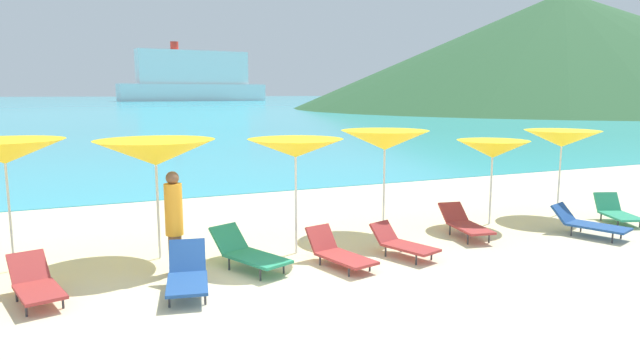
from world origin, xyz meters
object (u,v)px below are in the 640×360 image
object	(u,v)px
umbrella_2	(4,152)
lounge_chair_0	(465,223)
umbrella_7	(562,139)
beachgoer_0	(174,219)
umbrella_4	(296,148)
lounge_chair_7	(617,212)
umbrella_3	(155,153)
umbrella_5	(385,140)
lounge_chair_10	(338,252)
lounge_chair_8	(248,252)
umbrella_6	(493,149)
lounge_chair_6	(187,274)
cruise_ship	(194,79)
lounge_chair_9	(588,223)
lounge_chair_3	(402,243)
lounge_chair_5	(36,283)

from	to	relation	value
umbrella_2	lounge_chair_0	world-z (taller)	umbrella_2
umbrella_2	umbrella_7	world-z (taller)	umbrella_2
umbrella_2	beachgoer_0	world-z (taller)	umbrella_2
umbrella_4	umbrella_7	world-z (taller)	umbrella_4
umbrella_2	lounge_chair_7	distance (m)	13.49
umbrella_3	lounge_chair_0	size ratio (longest dim) A/B	1.37
umbrella_5	umbrella_7	distance (m)	5.02
umbrella_4	lounge_chair_10	xyz separation A→B (m)	(0.41, -1.08, -1.84)
umbrella_3	lounge_chair_8	distance (m)	2.58
umbrella_6	lounge_chair_6	distance (m)	7.98
umbrella_6	lounge_chair_7	size ratio (longest dim) A/B	1.37
lounge_chair_8	cruise_ship	size ratio (longest dim) A/B	0.03
umbrella_6	lounge_chair_0	size ratio (longest dim) A/B	1.19
umbrella_6	lounge_chair_9	size ratio (longest dim) A/B	1.20
umbrella_5	lounge_chair_0	world-z (taller)	umbrella_5
umbrella_2	umbrella_6	size ratio (longest dim) A/B	1.16
cruise_ship	lounge_chair_8	bearing A→B (deg)	-107.69
umbrella_7	lounge_chair_9	bearing A→B (deg)	-119.15
lounge_chair_3	lounge_chair_8	bearing A→B (deg)	152.71
lounge_chair_10	lounge_chair_3	bearing A→B (deg)	-12.42
umbrella_5	lounge_chair_7	size ratio (longest dim) A/B	1.56
umbrella_6	cruise_ship	world-z (taller)	cruise_ship
lounge_chair_9	beachgoer_0	bearing A→B (deg)	152.86
umbrella_3	lounge_chair_6	bearing A→B (deg)	-86.29
umbrella_7	lounge_chair_3	size ratio (longest dim) A/B	1.49
cruise_ship	lounge_chair_0	bearing A→B (deg)	-106.33
umbrella_2	lounge_chair_9	bearing A→B (deg)	-11.59
lounge_chair_3	lounge_chair_5	xyz separation A→B (m)	(-6.40, 0.24, 0.02)
lounge_chair_9	cruise_ship	xyz separation A→B (m)	(31.79, 204.41, 7.93)
lounge_chair_5	beachgoer_0	distance (m)	2.35
umbrella_4	lounge_chair_8	size ratio (longest dim) A/B	1.29
lounge_chair_0	lounge_chair_8	xyz separation A→B (m)	(-5.06, -0.32, 0.01)
lounge_chair_8	lounge_chair_7	bearing A→B (deg)	-23.18
umbrella_7	lounge_chair_9	size ratio (longest dim) A/B	1.30
lounge_chair_0	lounge_chair_5	bearing A→B (deg)	-166.41
lounge_chair_9	lounge_chair_10	bearing A→B (deg)	157.10
lounge_chair_6	lounge_chair_5	bearing A→B (deg)	176.94
umbrella_4	umbrella_6	bearing A→B (deg)	4.77
umbrella_5	beachgoer_0	size ratio (longest dim) A/B	1.28
lounge_chair_3	lounge_chair_8	world-z (taller)	lounge_chair_8
umbrella_2	beachgoer_0	bearing A→B (deg)	-26.43
umbrella_6	lounge_chair_8	distance (m)	6.64
umbrella_3	cruise_ship	world-z (taller)	cruise_ship
lounge_chair_3	lounge_chair_5	size ratio (longest dim) A/B	0.94
lounge_chair_5	lounge_chair_8	xyz separation A→B (m)	(3.43, 0.21, 0.03)
lounge_chair_10	lounge_chair_6	bearing A→B (deg)	172.19
umbrella_6	umbrella_7	distance (m)	2.29
umbrella_4	cruise_ship	xyz separation A→B (m)	(38.25, 203.07, 6.12)
lounge_chair_0	lounge_chair_10	world-z (taller)	lounge_chair_10
lounge_chair_0	lounge_chair_9	xyz separation A→B (m)	(2.57, -1.06, -0.02)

